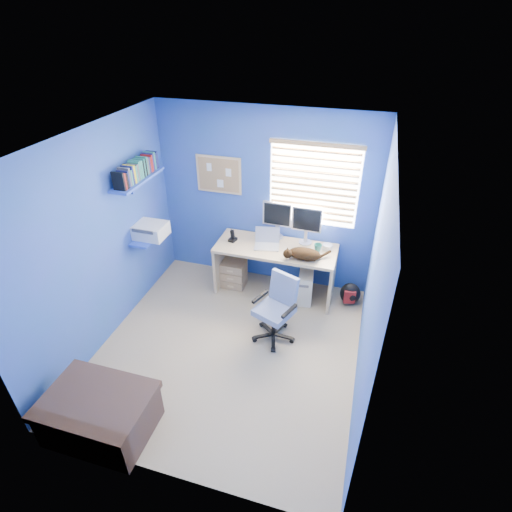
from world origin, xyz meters
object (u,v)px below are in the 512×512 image
(laptop, at_px, (267,240))
(tower_pc, at_px, (306,285))
(desk, at_px, (275,270))
(office_chair, at_px, (276,316))
(cat, at_px, (305,254))

(laptop, relative_size, tower_pc, 0.73)
(desk, relative_size, tower_pc, 3.63)
(tower_pc, xyz_separation_m, office_chair, (-0.22, -0.86, 0.09))
(desk, relative_size, cat, 3.90)
(desk, xyz_separation_m, office_chair, (0.23, -0.88, -0.05))
(tower_pc, bearing_deg, office_chair, -110.73)
(desk, bearing_deg, laptop, -169.24)
(cat, relative_size, office_chair, 0.50)
(desk, bearing_deg, tower_pc, -3.48)
(cat, relative_size, tower_pc, 0.93)
(cat, distance_m, office_chair, 0.89)
(cat, bearing_deg, office_chair, -125.22)
(office_chair, bearing_deg, tower_pc, 75.89)
(tower_pc, bearing_deg, desk, 169.90)
(desk, distance_m, laptop, 0.50)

